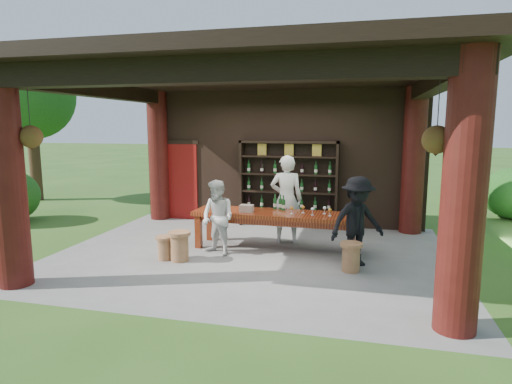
% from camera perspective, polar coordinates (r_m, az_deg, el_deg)
% --- Properties ---
extents(ground, '(90.00, 90.00, 0.00)m').
position_cam_1_polar(ground, '(8.30, -0.66, -8.28)').
color(ground, '#2D5119').
rests_on(ground, ground).
extents(pavilion, '(7.50, 6.00, 3.60)m').
position_cam_1_polar(pavilion, '(8.36, -0.04, 6.69)').
color(pavilion, slate).
rests_on(pavilion, ground).
extents(wine_shelf, '(2.38, 0.36, 2.09)m').
position_cam_1_polar(wine_shelf, '(10.36, 4.32, 1.09)').
color(wine_shelf, black).
rests_on(wine_shelf, ground).
extents(tasting_table, '(3.26, 0.91, 0.75)m').
position_cam_1_polar(tasting_table, '(8.49, 2.51, -3.49)').
color(tasting_table, '#58180C').
rests_on(tasting_table, ground).
extents(stool_near_left, '(0.41, 0.41, 0.54)m').
position_cam_1_polar(stool_near_left, '(7.96, -10.17, -7.02)').
color(stool_near_left, brown).
rests_on(stool_near_left, ground).
extents(stool_near_right, '(0.38, 0.38, 0.50)m').
position_cam_1_polar(stool_near_right, '(7.47, 12.55, -8.35)').
color(stool_near_right, brown).
rests_on(stool_near_right, ground).
extents(stool_far_left, '(0.33, 0.33, 0.44)m').
position_cam_1_polar(stool_far_left, '(8.10, -12.06, -7.22)').
color(stool_far_left, brown).
rests_on(stool_far_left, ground).
extents(host, '(0.73, 0.54, 1.84)m').
position_cam_1_polar(host, '(8.98, 4.07, -0.94)').
color(host, silver).
rests_on(host, ground).
extents(guest_woman, '(0.86, 0.78, 1.43)m').
position_cam_1_polar(guest_woman, '(8.15, -5.11, -3.43)').
color(guest_woman, silver).
rests_on(guest_woman, ground).
extents(guest_man, '(1.18, 1.04, 1.58)m').
position_cam_1_polar(guest_man, '(7.67, 13.34, -3.86)').
color(guest_man, black).
rests_on(guest_man, ground).
extents(table_bottles, '(0.27, 0.18, 0.31)m').
position_cam_1_polar(table_bottles, '(8.72, 3.17, -1.34)').
color(table_bottles, '#194C1E').
rests_on(table_bottles, tasting_table).
extents(table_glasses, '(0.81, 0.25, 0.15)m').
position_cam_1_polar(table_glasses, '(8.32, 7.51, -2.46)').
color(table_glasses, silver).
rests_on(table_glasses, tasting_table).
extents(napkin_basket, '(0.26, 0.19, 0.14)m').
position_cam_1_polar(napkin_basket, '(8.49, -1.27, -2.19)').
color(napkin_basket, '#BF6672').
rests_on(napkin_basket, tasting_table).
extents(shrubs, '(14.41, 9.64, 1.36)m').
position_cam_1_polar(shrubs, '(8.77, 5.32, -3.60)').
color(shrubs, '#194C14').
rests_on(shrubs, ground).
extents(trees, '(20.77, 10.13, 4.80)m').
position_cam_1_polar(trees, '(9.39, 21.83, 13.86)').
color(trees, '#3F2819').
rests_on(trees, ground).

